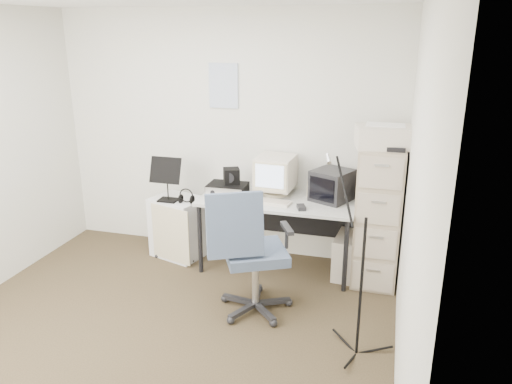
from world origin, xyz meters
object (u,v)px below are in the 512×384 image
(filing_cabinet, at_px, (378,215))
(office_chair, at_px, (255,251))
(side_cart, at_px, (179,227))
(desk, at_px, (277,234))

(filing_cabinet, distance_m, office_chair, 1.28)
(side_cart, bearing_deg, desk, 16.24)
(desk, bearing_deg, office_chair, -89.55)
(desk, height_order, office_chair, office_chair)
(desk, xyz_separation_m, office_chair, (0.01, -0.83, 0.19))
(filing_cabinet, distance_m, desk, 0.99)
(filing_cabinet, height_order, desk, filing_cabinet)
(filing_cabinet, relative_size, office_chair, 1.18)
(filing_cabinet, distance_m, side_cart, 2.04)
(filing_cabinet, bearing_deg, office_chair, -137.66)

